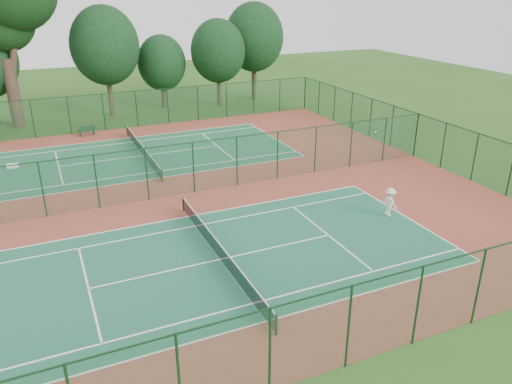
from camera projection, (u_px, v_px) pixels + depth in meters
ground at (172, 196)px, 32.77m from camera, size 120.00×120.00×0.00m
red_pad at (172, 196)px, 32.77m from camera, size 40.00×36.00×0.01m
court_near at (220, 259)px, 25.20m from camera, size 23.77×10.97×0.01m
court_far at (143, 156)px, 40.34m from camera, size 23.77×10.97×0.01m
fence_north at (120, 110)px, 47.23m from camera, size 40.00×0.09×3.50m
fence_south at (311, 339)px, 16.95m from camera, size 40.00×0.09×3.50m
fence_east at (416, 135)px, 39.64m from camera, size 0.09×36.00×3.50m
fence_divider at (171, 171)px, 32.09m from camera, size 40.00×0.09×3.50m
tennis_net_near at (220, 250)px, 24.99m from camera, size 0.10×12.90×0.97m
tennis_net_far at (142, 149)px, 40.13m from camera, size 0.10×12.90×0.97m
player_near at (390, 202)px, 29.61m from camera, size 0.78×1.20×1.76m
bench at (87, 130)px, 45.48m from camera, size 1.55×0.59×0.93m
kit_bag at (12, 166)px, 37.63m from camera, size 0.87×0.44×0.31m
stray_ball_a at (267, 181)px, 35.05m from camera, size 0.06×0.06×0.06m
stray_ball_b at (290, 178)px, 35.71m from camera, size 0.06×0.06×0.06m
stray_ball_c at (198, 197)px, 32.52m from camera, size 0.08×0.08×0.08m
evergreen_row at (116, 114)px, 53.36m from camera, size 39.00×5.00×12.00m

